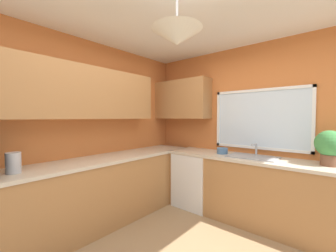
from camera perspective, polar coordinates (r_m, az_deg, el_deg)
room_shell at (r=2.72m, az=-4.41°, el=9.91°), size 3.57×3.81×2.64m
counter_run_left at (r=3.07m, az=-19.99°, el=-17.04°), size 0.65×3.42×0.91m
counter_run_back at (r=3.26m, az=23.05°, el=-15.94°), size 2.66×0.65×0.91m
dishwasher at (r=3.63m, az=7.70°, el=-14.27°), size 0.60×0.60×0.87m
kettle at (r=2.61m, az=-36.74°, el=-8.12°), size 0.13×0.13×0.21m
sink_assembly at (r=3.17m, az=22.20°, el=-7.77°), size 0.65×0.40×0.19m
potted_plant at (r=3.04m, az=37.96°, el=-4.26°), size 0.30×0.30×0.41m
bowl at (r=3.32m, az=14.68°, el=-6.60°), size 0.16×0.16×0.09m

